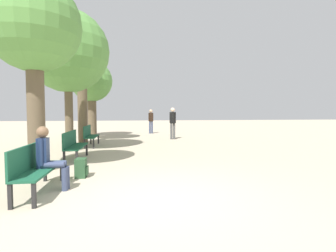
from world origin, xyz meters
TOP-DOWN VIEW (x-y plane):
  - ground_plane at (0.00, 0.00)m, footprint 80.00×80.00m
  - bench_row_0 at (-2.12, 0.66)m, footprint 0.44×1.77m
  - bench_row_1 at (-2.12, 4.01)m, footprint 0.44×1.77m
  - bench_row_2 at (-2.12, 7.35)m, footprint 0.44×1.77m
  - tree_row_0 at (-2.67, 2.44)m, footprint 2.29×2.29m
  - tree_row_1 at (-2.67, 5.97)m, footprint 3.10×3.10m
  - tree_row_2 at (-2.67, 8.86)m, footprint 2.46×2.46m
  - tree_row_3 at (-2.67, 12.06)m, footprint 2.50×2.50m
  - person_seated at (-1.90, 0.78)m, footprint 0.57×0.33m
  - backpack at (-1.48, 1.74)m, footprint 0.27×0.33m
  - pedestrian_near at (1.95, 9.65)m, footprint 0.35×0.30m
  - pedestrian_mid at (1.06, 13.65)m, footprint 0.34×0.26m

SIDE VIEW (x-z plane):
  - ground_plane at x=0.00m, z-range 0.00..0.00m
  - backpack at x=-1.48m, z-range 0.00..0.44m
  - bench_row_0 at x=-2.12m, z-range 0.07..0.98m
  - bench_row_1 at x=-2.12m, z-range 0.07..0.98m
  - bench_row_2 at x=-2.12m, z-range 0.07..0.98m
  - person_seated at x=-1.90m, z-range 0.04..1.29m
  - pedestrian_mid at x=1.06m, z-range 0.12..1.79m
  - pedestrian_near at x=1.95m, z-range 0.13..1.86m
  - tree_row_3 at x=-2.67m, z-range 0.97..5.60m
  - tree_row_0 at x=-2.67m, z-range 1.16..5.96m
  - tree_row_1 at x=-2.67m, z-range 1.11..6.46m
  - tree_row_2 at x=-2.67m, z-range 1.60..7.54m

